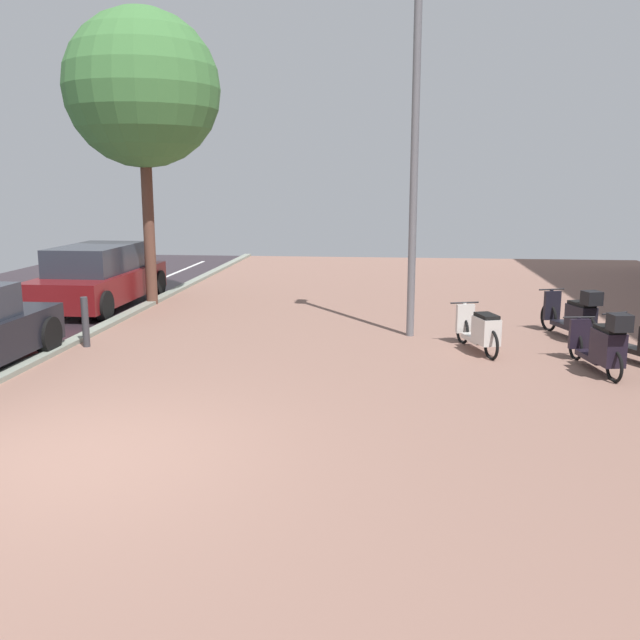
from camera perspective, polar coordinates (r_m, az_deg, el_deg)
The scene contains 8 objects.
ground at distance 7.37m, azimuth -8.83°, elevation -11.63°, with size 21.00×40.00×0.13m.
scooter_near at distance 13.41m, azimuth 20.00°, elevation 0.34°, with size 0.83×1.79×0.99m.
scooter_far at distance 11.99m, azimuth 12.90°, elevation -0.83°, with size 0.75×1.62×0.77m.
scooter_extra at distance 11.18m, azimuth 22.02°, elevation -1.86°, with size 0.65×1.76×1.01m.
parked_car_far at distance 16.84m, azimuth -17.54°, elevation 3.33°, with size 1.80×4.41×1.40m.
lamp_post at distance 12.87m, azimuth 7.73°, elevation 14.77°, with size 0.20×0.52×6.63m.
street_tree at distance 16.77m, azimuth -14.25°, elevation 17.70°, with size 3.44×3.44×6.55m.
bollard_far at distance 12.75m, azimuth -18.54°, elevation -0.16°, with size 0.12×0.12×0.87m.
Camera 1 is at (3.25, -6.55, 2.82)m, focal length 39.36 mm.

